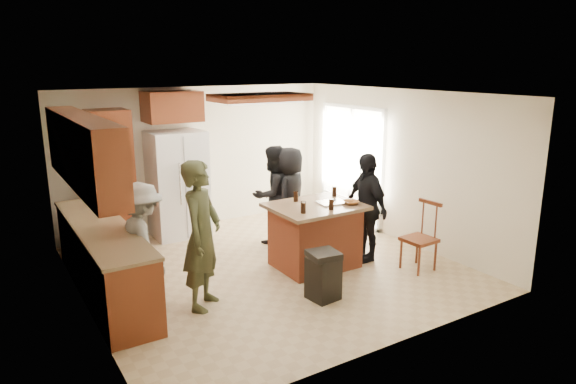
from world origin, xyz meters
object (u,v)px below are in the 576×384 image
person_front_left (202,235)px  person_counter (143,242)px  person_side_right (366,207)px  kitchen_island (315,235)px  person_behind_right (290,196)px  trash_bin (323,275)px  spindle_chair (420,239)px  refrigerator (178,184)px  person_behind_left (273,195)px

person_front_left → person_counter: person_front_left is taller
person_side_right → person_counter: bearing=-89.7°
kitchen_island → person_behind_right: bearing=77.2°
person_behind_right → person_side_right: person_side_right is taller
person_front_left → trash_bin: (1.34, -0.62, -0.59)m
person_counter → kitchen_island: bearing=-101.1°
spindle_chair → trash_bin: bearing=-178.3°
person_behind_right → person_side_right: size_ratio=0.98×
person_behind_right → refrigerator: bearing=-81.2°
trash_bin → spindle_chair: size_ratio=0.63×
person_side_right → person_front_left: bearing=-78.9°
person_front_left → refrigerator: person_front_left is taller
person_behind_right → spindle_chair: 2.20m
kitchen_island → person_side_right: bearing=-11.3°
trash_bin → spindle_chair: bearing=1.7°
person_side_right → spindle_chair: bearing=35.6°
refrigerator → kitchen_island: bearing=-64.0°
person_behind_right → kitchen_island: 1.12m
trash_bin → person_front_left: bearing=155.4°
trash_bin → spindle_chair: 1.74m
person_behind_left → spindle_chair: (1.18, -2.13, -0.35)m
person_behind_right → refrigerator: size_ratio=0.89×
person_front_left → person_side_right: bearing=-42.3°
person_behind_left → trash_bin: 2.30m
person_counter → spindle_chair: person_counter is taller
person_side_right → kitchen_island: size_ratio=1.27×
person_behind_right → spindle_chair: person_behind_right is taller
person_behind_left → trash_bin: person_behind_left is taller
spindle_chair → kitchen_island: bearing=143.2°
person_behind_left → person_behind_right: size_ratio=1.01×
person_front_left → person_behind_left: bearing=-6.5°
person_side_right → trash_bin: (-1.34, -0.79, -0.49)m
person_behind_right → person_side_right: (0.57, -1.21, 0.02)m
person_front_left → person_behind_right: person_front_left is taller
person_behind_right → kitchen_island: bearing=39.6°
kitchen_island → spindle_chair: spindle_chair is taller
person_counter → trash_bin: person_counter is taller
person_behind_right → spindle_chair: (0.96, -1.95, -0.34)m
person_front_left → kitchen_island: size_ratio=1.42×
person_side_right → kitchen_island: 0.89m
kitchen_island → refrigerator: bearing=116.0°
person_counter → spindle_chair: (3.62, -1.14, -0.30)m
person_front_left → spindle_chair: (3.08, -0.56, -0.46)m
kitchen_island → person_counter: bearing=174.2°
person_behind_left → refrigerator: bearing=-54.8°
person_behind_right → spindle_chair: size_ratio=1.60×
kitchen_island → spindle_chair: size_ratio=1.29×
person_counter → person_front_left: bearing=-142.3°
person_front_left → refrigerator: (0.71, 2.73, -0.01)m
person_counter → refrigerator: (1.25, 2.15, 0.15)m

